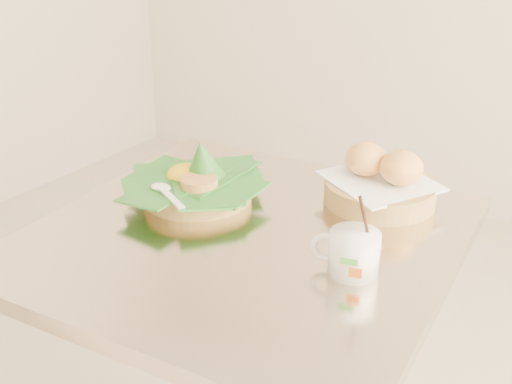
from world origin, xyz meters
The scene contains 4 objects.
cafe_table centered at (0.10, -0.04, 0.53)m, with size 0.75×0.75×0.75m.
rice_basket centered at (-0.06, 0.02, 0.78)m, with size 0.26×0.26×0.13m.
bread_basket centered at (0.24, 0.20, 0.79)m, with size 0.24×0.24×0.11m.
coffee_mug centered at (0.31, -0.06, 0.79)m, with size 0.11×0.08×0.14m.
Camera 1 is at (0.66, -0.86, 1.28)m, focal length 45.00 mm.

